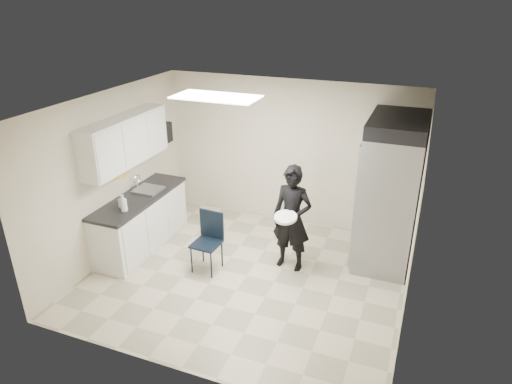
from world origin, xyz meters
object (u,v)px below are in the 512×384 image
at_px(commercial_fridge, 389,198).
at_px(man_tuxedo, 292,219).
at_px(folding_chair, 206,244).
at_px(lower_counter, 141,223).

bearing_deg(commercial_fridge, man_tuxedo, -149.00).
height_order(commercial_fridge, folding_chair, commercial_fridge).
distance_m(commercial_fridge, man_tuxedo, 1.53).
xyz_separation_m(lower_counter, folding_chair, (1.32, -0.26, 0.02)).
relative_size(lower_counter, folding_chair, 2.12).
bearing_deg(folding_chair, commercial_fridge, 31.38).
bearing_deg(lower_counter, commercial_fridge, 15.88).
xyz_separation_m(commercial_fridge, folding_chair, (-2.46, -1.33, -0.60)).
bearing_deg(lower_counter, man_tuxedo, 6.78).
bearing_deg(folding_chair, man_tuxedo, 28.36).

